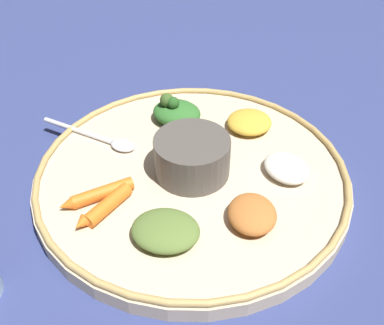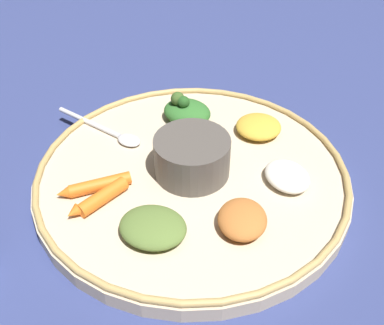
{
  "view_description": "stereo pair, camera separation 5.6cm",
  "coord_description": "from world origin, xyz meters",
  "px_view_note": "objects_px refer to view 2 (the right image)",
  "views": [
    {
      "loc": [
        0.26,
        0.33,
        0.39
      ],
      "look_at": [
        0.0,
        0.0,
        0.03
      ],
      "focal_mm": 42.72,
      "sensor_mm": 36.0,
      "label": 1
    },
    {
      "loc": [
        0.22,
        0.37,
        0.39
      ],
      "look_at": [
        0.0,
        0.0,
        0.03
      ],
      "focal_mm": 42.72,
      "sensor_mm": 36.0,
      "label": 2
    }
  ],
  "objects_px": {
    "greens_pile": "(186,111)",
    "carrot_outer": "(98,200)",
    "center_bowl": "(192,155)",
    "carrot_near_spoon": "(95,186)",
    "spoon": "(111,132)"
  },
  "relations": [
    {
      "from": "spoon",
      "to": "carrot_near_spoon",
      "type": "bearing_deg",
      "value": 57.41
    },
    {
      "from": "carrot_outer",
      "to": "spoon",
      "type": "bearing_deg",
      "value": -118.95
    },
    {
      "from": "center_bowl",
      "to": "spoon",
      "type": "height_order",
      "value": "center_bowl"
    },
    {
      "from": "greens_pile",
      "to": "carrot_near_spoon",
      "type": "relative_size",
      "value": 0.99
    },
    {
      "from": "spoon",
      "to": "greens_pile",
      "type": "bearing_deg",
      "value": 168.07
    },
    {
      "from": "center_bowl",
      "to": "carrot_near_spoon",
      "type": "xyz_separation_m",
      "value": [
        0.12,
        -0.03,
        -0.02
      ]
    },
    {
      "from": "spoon",
      "to": "carrot_outer",
      "type": "distance_m",
      "value": 0.14
    },
    {
      "from": "carrot_near_spoon",
      "to": "carrot_outer",
      "type": "bearing_deg",
      "value": 77.59
    },
    {
      "from": "greens_pile",
      "to": "center_bowl",
      "type": "bearing_deg",
      "value": 63.23
    },
    {
      "from": "greens_pile",
      "to": "carrot_outer",
      "type": "relative_size",
      "value": 1.09
    },
    {
      "from": "center_bowl",
      "to": "carrot_near_spoon",
      "type": "relative_size",
      "value": 1.04
    },
    {
      "from": "spoon",
      "to": "center_bowl",
      "type": "bearing_deg",
      "value": 114.15
    },
    {
      "from": "carrot_near_spoon",
      "to": "spoon",
      "type": "bearing_deg",
      "value": -122.59
    },
    {
      "from": "center_bowl",
      "to": "carrot_outer",
      "type": "height_order",
      "value": "center_bowl"
    },
    {
      "from": "carrot_near_spoon",
      "to": "carrot_outer",
      "type": "height_order",
      "value": "carrot_outer"
    }
  ]
}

